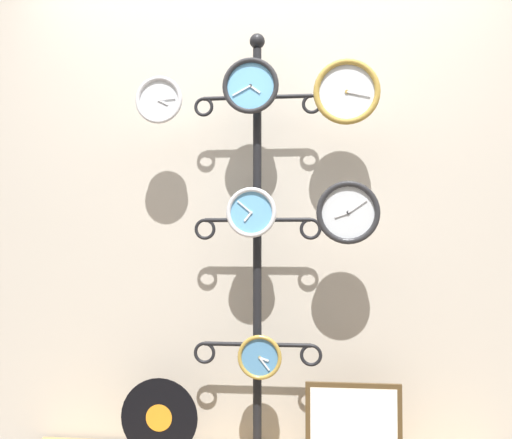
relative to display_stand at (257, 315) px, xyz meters
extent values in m
cube|color=#BCB2A3|center=(0.00, 0.16, 0.70)|extent=(4.40, 0.04, 2.80)
cylinder|color=black|center=(0.00, 0.00, 0.29)|extent=(0.04, 0.04, 1.95)
sphere|color=black|center=(0.00, 0.00, 1.30)|extent=(0.07, 0.07, 0.07)
cylinder|color=black|center=(-0.13, 0.00, 1.03)|extent=(0.26, 0.02, 0.02)
torus|color=black|center=(-0.26, 0.00, 0.99)|extent=(0.09, 0.02, 0.09)
cylinder|color=black|center=(0.13, 0.00, 1.03)|extent=(0.26, 0.02, 0.02)
torus|color=black|center=(0.26, 0.00, 0.99)|extent=(0.09, 0.02, 0.09)
cylinder|color=black|center=(-0.13, 0.00, 0.45)|extent=(0.25, 0.02, 0.02)
torus|color=black|center=(-0.25, 0.00, 0.40)|extent=(0.10, 0.02, 0.10)
cylinder|color=black|center=(0.13, 0.00, 0.45)|extent=(0.25, 0.02, 0.02)
torus|color=black|center=(0.25, 0.00, 0.40)|extent=(0.10, 0.02, 0.10)
cylinder|color=black|center=(-0.13, 0.00, -0.14)|extent=(0.25, 0.02, 0.02)
torus|color=black|center=(-0.25, 0.00, -0.18)|extent=(0.10, 0.02, 0.10)
cylinder|color=black|center=(0.13, 0.00, -0.14)|extent=(0.25, 0.02, 0.02)
torus|color=black|center=(0.25, 0.00, -0.18)|extent=(0.10, 0.02, 0.10)
cylinder|color=silver|center=(-0.45, -0.10, 1.00)|extent=(0.20, 0.02, 0.20)
torus|color=silver|center=(-0.45, -0.12, 1.00)|extent=(0.22, 0.02, 0.22)
cylinder|color=silver|center=(-0.45, -0.12, 1.00)|extent=(0.01, 0.01, 0.01)
cube|color=silver|center=(-0.43, -0.12, 0.99)|extent=(0.05, 0.00, 0.03)
cube|color=silver|center=(-0.41, -0.12, 1.01)|extent=(0.08, 0.00, 0.01)
cylinder|color=#60A8DB|center=(-0.02, -0.07, 1.06)|extent=(0.24, 0.02, 0.24)
torus|color=#262628|center=(-0.02, -0.09, 1.06)|extent=(0.26, 0.02, 0.26)
cylinder|color=#262628|center=(-0.02, -0.09, 1.06)|extent=(0.01, 0.01, 0.01)
cube|color=silver|center=(0.00, -0.09, 1.05)|extent=(0.05, 0.00, 0.04)
cube|color=silver|center=(-0.06, -0.09, 1.04)|extent=(0.09, 0.00, 0.05)
cylinder|color=silver|center=(0.42, -0.08, 1.02)|extent=(0.27, 0.02, 0.27)
torus|color=#A58438|center=(0.42, -0.10, 1.02)|extent=(0.30, 0.03, 0.30)
cylinder|color=#A58438|center=(0.42, -0.10, 1.02)|extent=(0.02, 0.01, 0.02)
cube|color=silver|center=(0.45, -0.10, 1.01)|extent=(0.07, 0.00, 0.02)
cube|color=silver|center=(0.47, -0.10, 1.01)|extent=(0.11, 0.00, 0.03)
cylinder|color=#60A8DB|center=(-0.02, -0.08, 0.48)|extent=(0.21, 0.02, 0.21)
torus|color=silver|center=(-0.02, -0.10, 0.48)|extent=(0.23, 0.02, 0.23)
cylinder|color=silver|center=(-0.02, -0.10, 0.48)|extent=(0.01, 0.01, 0.01)
cube|color=silver|center=(-0.03, -0.10, 0.46)|extent=(0.04, 0.00, 0.05)
cube|color=silver|center=(-0.05, -0.10, 0.50)|extent=(0.07, 0.00, 0.06)
cylinder|color=silver|center=(0.42, -0.10, 0.47)|extent=(0.26, 0.02, 0.26)
torus|color=#262628|center=(0.42, -0.12, 0.47)|extent=(0.28, 0.03, 0.28)
cylinder|color=#262628|center=(0.42, -0.12, 0.47)|extent=(0.02, 0.01, 0.02)
cube|color=silver|center=(0.39, -0.12, 0.46)|extent=(0.06, 0.00, 0.03)
cube|color=silver|center=(0.46, -0.12, 0.50)|extent=(0.09, 0.00, 0.06)
cylinder|color=#4C84B2|center=(0.02, -0.07, -0.18)|extent=(0.18, 0.02, 0.18)
torus|color=#A58438|center=(0.02, -0.09, -0.18)|extent=(0.20, 0.02, 0.20)
cylinder|color=#A58438|center=(0.02, -0.09, -0.18)|extent=(0.01, 0.01, 0.01)
cube|color=silver|center=(0.04, -0.09, -0.19)|extent=(0.04, 0.00, 0.02)
cube|color=silver|center=(0.04, -0.09, -0.21)|extent=(0.05, 0.00, 0.06)
cylinder|color=black|center=(-0.44, -0.10, -0.46)|extent=(0.36, 0.01, 0.36)
cylinder|color=orange|center=(-0.44, -0.10, -0.46)|extent=(0.12, 0.00, 0.12)
cube|color=#4C381E|center=(0.44, -0.08, -0.46)|extent=(0.42, 0.02, 0.36)
cube|color=white|center=(0.44, -0.09, -0.46)|extent=(0.38, 0.00, 0.31)
camera|label=1|loc=(0.32, -2.80, 0.34)|focal=42.00mm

